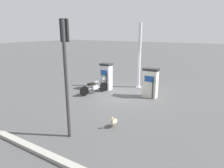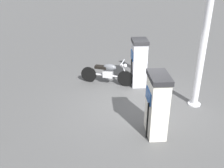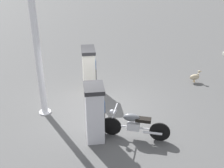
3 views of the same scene
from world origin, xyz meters
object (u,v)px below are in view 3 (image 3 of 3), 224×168
fuel_pump_far (89,70)px  wandering_duck (195,77)px  motorcycle_near_pump (134,124)px  fuel_pump_near (95,113)px  canopy_support_pole (38,56)px

fuel_pump_far → wandering_duck: fuel_pump_far is taller
motorcycle_near_pump → wandering_duck: 4.50m
fuel_pump_far → motorcycle_near_pump: bearing=-70.3°
fuel_pump_near → wandering_duck: 5.29m
fuel_pump_far → canopy_support_pole: (-1.58, -1.42, 1.18)m
fuel_pump_near → fuel_pump_far: size_ratio=1.02×
motorcycle_near_pump → canopy_support_pole: canopy_support_pole is taller
fuel_pump_far → wandering_duck: (4.23, 0.13, -0.61)m
fuel_pump_far → canopy_support_pole: size_ratio=0.40×
canopy_support_pole → motorcycle_near_pump: bearing=-32.0°
wandering_duck → canopy_support_pole: canopy_support_pole is taller
fuel_pump_far → canopy_support_pole: 2.43m
fuel_pump_near → wandering_duck: (4.23, 3.13, -0.63)m
fuel_pump_near → motorcycle_near_pump: fuel_pump_near is taller
fuel_pump_near → canopy_support_pole: 2.51m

